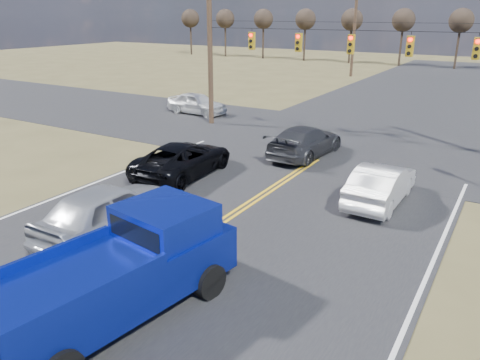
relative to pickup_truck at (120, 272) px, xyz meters
The scene contains 12 objects.
ground 1.43m from the pickup_truck, behind, with size 160.00×160.00×0.00m, color brown.
road_main 10.17m from the pickup_truck, 94.73° to the left, with size 14.00×120.00×0.02m, color #28282B.
road_cross 18.13m from the pickup_truck, 92.64° to the left, with size 120.00×12.00×0.02m, color #28282B.
signal_gantry 18.29m from the pickup_truck, 91.07° to the left, with size 19.60×4.83×10.00m.
utility_poles 17.57m from the pickup_truck, 92.79° to the left, with size 19.60×58.32×10.00m.
treeline 27.43m from the pickup_truck, 91.76° to the left, with size 87.00×117.80×7.40m.
pickup_truck is the anchor object (origin of this frame).
silver_suv 4.49m from the pickup_truck, 139.75° to the left, with size 2.10×5.23×1.78m, color #AEB1B7.
black_suv 10.29m from the pickup_truck, 119.59° to the left, with size 2.47×5.36×1.49m, color black.
white_car_queue 10.76m from the pickup_truck, 71.88° to the left, with size 1.60×4.58×1.51m, color silver.
dgrey_car_queue 14.57m from the pickup_truck, 96.44° to the left, with size 2.14×5.26×1.53m, color #37383D.
cross_car_west 23.65m from the pickup_truck, 121.83° to the left, with size 4.46×1.80×1.52m, color silver.
Camera 1 is at (8.20, -6.82, 6.89)m, focal length 35.00 mm.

